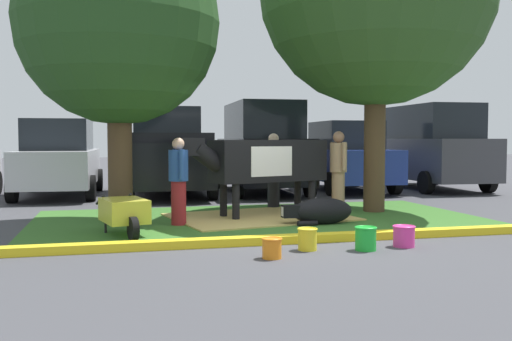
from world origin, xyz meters
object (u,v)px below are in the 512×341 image
(shade_tree_left, at_px, (118,24))
(bucket_pink, at_px, (404,236))
(bucket_yellow, at_px, (307,239))
(pickup_truck_black, at_px, (168,153))
(cow_holstein, at_px, (264,161))
(bucket_orange, at_px, (272,248))
(bucket_green, at_px, (366,238))
(suv_black, at_px, (262,148))
(suv_dark_grey, at_px, (431,147))
(sedan_blue, at_px, (345,157))
(calf_lying, at_px, (321,211))
(person_handler, at_px, (178,179))
(wheelbarrow, at_px, (124,211))
(sedan_silver, at_px, (59,159))
(person_visitor_near, at_px, (338,170))
(person_visitor_far, at_px, (274,168))

(shade_tree_left, height_order, bucket_pink, shade_tree_left)
(bucket_yellow, bearing_deg, pickup_truck_black, 97.20)
(cow_holstein, distance_m, bucket_orange, 3.96)
(bucket_yellow, height_order, bucket_green, bucket_green)
(suv_black, bearing_deg, suv_dark_grey, -0.70)
(sedan_blue, bearing_deg, bucket_orange, -118.27)
(calf_lying, bearing_deg, person_handler, 168.56)
(wheelbarrow, bearing_deg, sedan_silver, 102.68)
(sedan_blue, bearing_deg, pickup_truck_black, 177.08)
(bucket_orange, relative_size, suv_black, 0.06)
(person_visitor_near, xyz_separation_m, sedan_silver, (-5.75, 5.18, 0.09))
(cow_holstein, distance_m, sedan_silver, 6.70)
(person_visitor_far, distance_m, sedan_silver, 6.20)
(bucket_orange, relative_size, bucket_pink, 0.84)
(bucket_orange, distance_m, bucket_yellow, 0.73)
(cow_holstein, xyz_separation_m, suv_black, (1.26, 4.91, 0.19))
(person_handler, relative_size, bucket_green, 4.75)
(person_visitor_near, relative_size, suv_black, 0.36)
(person_visitor_far, xyz_separation_m, bucket_green, (-0.05, -4.77, -0.71))
(sedan_silver, xyz_separation_m, sedan_blue, (7.97, -0.28, 0.00))
(bucket_orange, bearing_deg, pickup_truck_black, 92.98)
(person_handler, bearing_deg, bucket_orange, -74.50)
(person_visitor_near, xyz_separation_m, pickup_truck_black, (-2.91, 5.16, 0.22))
(person_visitor_far, bearing_deg, sedan_silver, 139.87)
(suv_black, height_order, suv_dark_grey, same)
(bucket_orange, distance_m, sedan_blue, 9.89)
(person_visitor_far, height_order, sedan_blue, sedan_blue)
(person_handler, distance_m, bucket_green, 3.65)
(shade_tree_left, xyz_separation_m, bucket_orange, (1.82, -3.41, -3.36))
(bucket_green, xyz_separation_m, bucket_pink, (0.63, 0.11, -0.01))
(calf_lying, relative_size, bucket_pink, 4.05)
(pickup_truck_black, height_order, suv_black, suv_black)
(sedan_blue, height_order, suv_dark_grey, suv_dark_grey)
(cow_holstein, relative_size, person_visitor_near, 1.83)
(cow_holstein, height_order, person_visitor_far, person_visitor_far)
(calf_lying, bearing_deg, cow_holstein, 120.43)
(cow_holstein, bearing_deg, wheelbarrow, -149.44)
(wheelbarrow, height_order, bucket_green, wheelbarrow)
(wheelbarrow, height_order, suv_black, suv_black)
(wheelbarrow, height_order, pickup_truck_black, pickup_truck_black)
(person_visitor_near, distance_m, sedan_blue, 5.38)
(bucket_yellow, height_order, sedan_silver, sedan_silver)
(wheelbarrow, distance_m, bucket_orange, 2.81)
(person_handler, relative_size, bucket_pink, 4.76)
(bucket_green, bearing_deg, person_visitor_near, 73.43)
(calf_lying, distance_m, bucket_green, 2.34)
(suv_black, relative_size, sedan_blue, 1.05)
(cow_holstein, height_order, sedan_silver, sedan_silver)
(shade_tree_left, relative_size, pickup_truck_black, 0.96)
(person_visitor_near, height_order, sedan_silver, sedan_silver)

